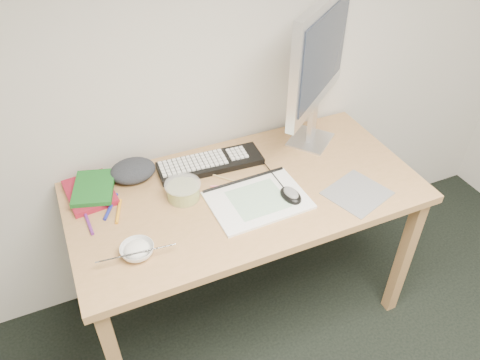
% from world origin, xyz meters
% --- Properties ---
extents(desk, '(1.40, 0.70, 0.75)m').
position_xyz_m(desk, '(0.07, 1.43, 0.67)').
color(desk, tan).
rests_on(desk, ground).
extents(mousepad, '(0.28, 0.27, 0.00)m').
position_xyz_m(mousepad, '(0.46, 1.23, 0.75)').
color(mousepad, slate).
rests_on(mousepad, desk).
extents(sketchpad, '(0.38, 0.28, 0.01)m').
position_xyz_m(sketchpad, '(0.08, 1.35, 0.76)').
color(sketchpad, white).
rests_on(sketchpad, desk).
extents(keyboard, '(0.45, 0.17, 0.03)m').
position_xyz_m(keyboard, '(-0.01, 1.63, 0.76)').
color(keyboard, black).
rests_on(keyboard, desk).
extents(monitor, '(0.45, 0.37, 0.64)m').
position_xyz_m(monitor, '(0.48, 1.63, 1.15)').
color(monitor, silver).
rests_on(monitor, desk).
extents(mouse, '(0.08, 0.12, 0.04)m').
position_xyz_m(mouse, '(0.20, 1.31, 0.78)').
color(mouse, black).
rests_on(mouse, sketchpad).
extents(rice_bowl, '(0.13, 0.13, 0.04)m').
position_xyz_m(rice_bowl, '(-0.42, 1.27, 0.77)').
color(rice_bowl, silver).
rests_on(rice_bowl, desk).
extents(chopsticks, '(0.26, 0.05, 0.02)m').
position_xyz_m(chopsticks, '(-0.42, 1.24, 0.79)').
color(chopsticks, silver).
rests_on(chopsticks, rice_bowl).
extents(fruit_tub, '(0.14, 0.14, 0.07)m').
position_xyz_m(fruit_tub, '(-0.18, 1.49, 0.78)').
color(fruit_tub, '#DBC74D').
rests_on(fruit_tub, desk).
extents(book_red, '(0.19, 0.24, 0.02)m').
position_xyz_m(book_red, '(-0.51, 1.65, 0.76)').
color(book_red, maroon).
rests_on(book_red, desk).
extents(book_green, '(0.20, 0.24, 0.02)m').
position_xyz_m(book_green, '(-0.49, 1.65, 0.78)').
color(book_green, '#175F1F').
rests_on(book_green, book_red).
extents(cloth_lump, '(0.18, 0.16, 0.06)m').
position_xyz_m(cloth_lump, '(-0.33, 1.69, 0.78)').
color(cloth_lump, '#292B31').
rests_on(cloth_lump, desk).
extents(pencil_pink, '(0.17, 0.08, 0.01)m').
position_xyz_m(pencil_pink, '(0.03, 1.47, 0.75)').
color(pencil_pink, pink).
rests_on(pencil_pink, desk).
extents(pencil_tan, '(0.14, 0.15, 0.01)m').
position_xyz_m(pencil_tan, '(0.04, 1.50, 0.75)').
color(pencil_tan, tan).
rests_on(pencil_tan, desk).
extents(pencil_black, '(0.17, 0.04, 0.01)m').
position_xyz_m(pencil_black, '(0.11, 1.45, 0.75)').
color(pencil_black, black).
rests_on(pencil_black, desk).
extents(marker_blue, '(0.08, 0.13, 0.01)m').
position_xyz_m(marker_blue, '(-0.45, 1.54, 0.76)').
color(marker_blue, navy).
rests_on(marker_blue, desk).
extents(marker_orange, '(0.05, 0.13, 0.01)m').
position_xyz_m(marker_orange, '(-0.43, 1.50, 0.76)').
color(marker_orange, orange).
rests_on(marker_orange, desk).
extents(marker_purple, '(0.02, 0.13, 0.01)m').
position_xyz_m(marker_purple, '(-0.55, 1.49, 0.76)').
color(marker_purple, '#62227D').
rests_on(marker_purple, desk).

